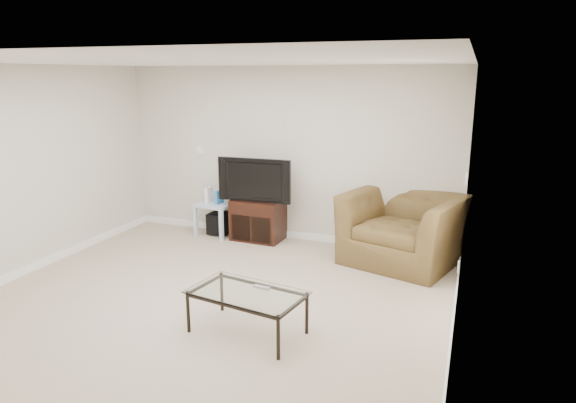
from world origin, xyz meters
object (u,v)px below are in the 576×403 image
(television, at_px, (257,179))
(subwoofer, at_px, (220,223))
(tv_stand, at_px, (258,219))
(recliner, at_px, (403,217))
(coffee_table, at_px, (247,312))
(side_table, at_px, (217,218))

(television, distance_m, subwoofer, 0.99)
(tv_stand, bearing_deg, recliner, -3.51)
(coffee_table, bearing_deg, side_table, 122.81)
(television, bearing_deg, side_table, 175.61)
(tv_stand, bearing_deg, television, -90.00)
(side_table, distance_m, recliner, 2.83)
(side_table, xyz_separation_m, coffee_table, (1.71, -2.65, -0.04))
(subwoofer, xyz_separation_m, coffee_table, (1.68, -2.67, 0.03))
(subwoofer, relative_size, coffee_table, 0.29)
(side_table, relative_size, recliner, 0.38)
(tv_stand, bearing_deg, coffee_table, -66.14)
(subwoofer, bearing_deg, recliner, -5.09)
(recliner, bearing_deg, tv_stand, -169.22)
(subwoofer, distance_m, coffee_table, 3.15)
(side_table, bearing_deg, coffee_table, -57.19)
(side_table, bearing_deg, tv_stand, 0.00)
(television, xyz_separation_m, side_table, (-0.68, 0.03, -0.67))
(television, relative_size, side_table, 1.95)
(tv_stand, relative_size, side_table, 1.40)
(coffee_table, bearing_deg, recliner, 65.75)
(television, relative_size, subwoofer, 3.26)
(subwoofer, relative_size, recliner, 0.22)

